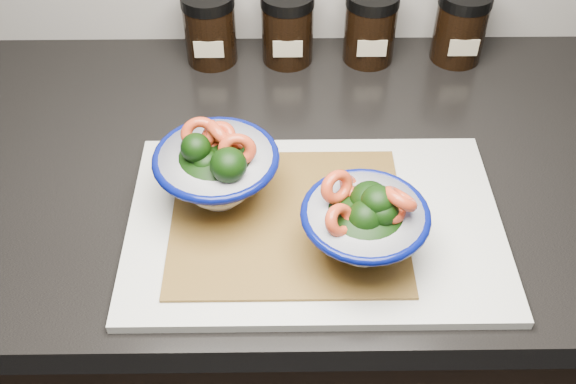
{
  "coord_description": "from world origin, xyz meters",
  "views": [
    {
      "loc": [
        -0.16,
        0.77,
        1.51
      ],
      "look_at": [
        -0.15,
        1.32,
        0.96
      ],
      "focal_mm": 42.0,
      "sensor_mm": 36.0,
      "label": 1
    }
  ],
  "objects_px": {
    "spice_jar_a": "(210,28)",
    "spice_jar_d": "(460,26)",
    "bowl_right": "(365,223)",
    "bowl_left": "(217,169)",
    "cutting_board": "(315,224)",
    "spice_jar_b": "(287,27)",
    "spice_jar_c": "(370,27)"
  },
  "relations": [
    {
      "from": "bowl_left",
      "to": "spice_jar_c",
      "type": "xyz_separation_m",
      "value": [
        0.22,
        0.33,
        -0.01
      ]
    },
    {
      "from": "bowl_left",
      "to": "spice_jar_a",
      "type": "relative_size",
      "value": 1.34
    },
    {
      "from": "spice_jar_b",
      "to": "spice_jar_c",
      "type": "height_order",
      "value": "same"
    },
    {
      "from": "cutting_board",
      "to": "spice_jar_d",
      "type": "relative_size",
      "value": 3.98
    },
    {
      "from": "spice_jar_c",
      "to": "cutting_board",
      "type": "bearing_deg",
      "value": -105.22
    },
    {
      "from": "bowl_left",
      "to": "cutting_board",
      "type": "bearing_deg",
      "value": -17.96
    },
    {
      "from": "bowl_left",
      "to": "spice_jar_a",
      "type": "bearing_deg",
      "value": 95.62
    },
    {
      "from": "spice_jar_d",
      "to": "bowl_left",
      "type": "bearing_deg",
      "value": -137.35
    },
    {
      "from": "bowl_left",
      "to": "spice_jar_d",
      "type": "height_order",
      "value": "bowl_left"
    },
    {
      "from": "cutting_board",
      "to": "bowl_right",
      "type": "bearing_deg",
      "value": -44.62
    },
    {
      "from": "bowl_right",
      "to": "spice_jar_a",
      "type": "height_order",
      "value": "bowl_right"
    },
    {
      "from": "spice_jar_a",
      "to": "spice_jar_b",
      "type": "distance_m",
      "value": 0.12
    },
    {
      "from": "bowl_left",
      "to": "spice_jar_b",
      "type": "distance_m",
      "value": 0.34
    },
    {
      "from": "cutting_board",
      "to": "bowl_right",
      "type": "height_order",
      "value": "bowl_right"
    },
    {
      "from": "spice_jar_a",
      "to": "spice_jar_c",
      "type": "bearing_deg",
      "value": 0.0
    },
    {
      "from": "bowl_right",
      "to": "spice_jar_d",
      "type": "bearing_deg",
      "value": 65.75
    },
    {
      "from": "bowl_left",
      "to": "spice_jar_d",
      "type": "relative_size",
      "value": 1.34
    },
    {
      "from": "cutting_board",
      "to": "spice_jar_b",
      "type": "height_order",
      "value": "spice_jar_b"
    },
    {
      "from": "cutting_board",
      "to": "spice_jar_d",
      "type": "xyz_separation_m",
      "value": [
        0.24,
        0.37,
        0.05
      ]
    },
    {
      "from": "cutting_board",
      "to": "spice_jar_a",
      "type": "xyz_separation_m",
      "value": [
        -0.15,
        0.37,
        0.05
      ]
    },
    {
      "from": "spice_jar_a",
      "to": "bowl_right",
      "type": "bearing_deg",
      "value": -64.31
    },
    {
      "from": "bowl_left",
      "to": "spice_jar_b",
      "type": "bearing_deg",
      "value": 75.02
    },
    {
      "from": "spice_jar_c",
      "to": "bowl_right",
      "type": "bearing_deg",
      "value": -96.53
    },
    {
      "from": "bowl_left",
      "to": "spice_jar_c",
      "type": "relative_size",
      "value": 1.34
    },
    {
      "from": "spice_jar_a",
      "to": "spice_jar_d",
      "type": "xyz_separation_m",
      "value": [
        0.39,
        0.0,
        0.0
      ]
    },
    {
      "from": "bowl_left",
      "to": "bowl_right",
      "type": "xyz_separation_m",
      "value": [
        0.17,
        -0.09,
        -0.0
      ]
    },
    {
      "from": "spice_jar_c",
      "to": "spice_jar_d",
      "type": "relative_size",
      "value": 1.0
    },
    {
      "from": "cutting_board",
      "to": "spice_jar_c",
      "type": "xyz_separation_m",
      "value": [
        0.1,
        0.37,
        0.05
      ]
    },
    {
      "from": "spice_jar_a",
      "to": "spice_jar_b",
      "type": "bearing_deg",
      "value": 0.0
    },
    {
      "from": "cutting_board",
      "to": "spice_jar_c",
      "type": "distance_m",
      "value": 0.38
    },
    {
      "from": "cutting_board",
      "to": "spice_jar_b",
      "type": "distance_m",
      "value": 0.37
    },
    {
      "from": "spice_jar_a",
      "to": "spice_jar_b",
      "type": "relative_size",
      "value": 1.0
    }
  ]
}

